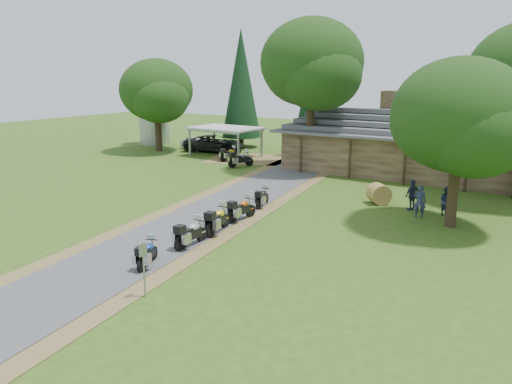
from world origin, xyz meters
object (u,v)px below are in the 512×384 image
Objects in this scene: lodge at (423,142)px; hay_bale at (379,194)px; car_white_sedan at (196,142)px; motorcycle_row_d at (241,208)px; carport at (226,142)px; car_dark_suv at (214,139)px; motorcycle_row_e at (262,196)px; motorcycle_carport_a at (229,153)px; motorcycle_row_a at (147,252)px; motorcycle_row_b at (191,232)px; motorcycle_carport_b at (241,158)px; motorcycle_row_c at (218,218)px; silo at (154,114)px.

hay_bale is at bearing -88.63° from lodge.
motorcycle_row_d is at bearing -115.56° from car_white_sedan.
carport reaches higher than car_dark_suv.
motorcycle_row_e is at bearing -142.61° from hay_bale.
car_dark_suv reaches higher than motorcycle_carport_a.
motorcycle_row_d reaches higher than motorcycle_row_a.
lodge is 15.64m from motorcycle_row_e.
motorcycle_row_b is (17.98, -22.53, -0.19)m from car_white_sedan.
motorcycle_row_e is (-0.92, 10.31, 0.01)m from motorcycle_row_a.
motorcycle_carport_a is at bearing 76.58° from motorcycle_carport_b.
car_white_sedan is 4.27× the size of hay_bale.
motorcycle_row_b is 2.23m from motorcycle_row_c.
hay_bale is at bearing -95.49° from car_white_sedan.
motorcycle_row_c is 1.19× the size of motorcycle_row_e.
silo is 3.82× the size of motorcycle_row_a.
silo is 34.02m from motorcycle_row_b.
motorcycle_row_b is (15.76, -22.64, -0.56)m from car_dark_suv.
carport is 19.95m from hay_bale.
hay_bale is (4.98, 7.19, -0.06)m from motorcycle_row_d.
carport is 3.25× the size of motorcycle_row_d.
car_white_sedan is 2.66× the size of motorcycle_row_b.
silo reaches higher than lodge.
motorcycle_row_e is (-0.90, 7.54, -0.06)m from motorcycle_row_b.
silo is at bearing 68.91° from car_dark_suv.
carport is at bearing 29.55° from motorcycle_row_e.
hay_bale is (13.55, -5.46, -0.12)m from motorcycle_carport_b.
hay_bale is at bearing -24.49° from carport.
motorcycle_row_e is at bearing -116.50° from motorcycle_carport_b.
motorcycle_carport_a is (-11.43, 21.86, 0.08)m from motorcycle_row_a.
motorcycle_row_c is at bearing -136.53° from motorcycle_carport_a.
lodge is 22.40m from car_white_sedan.
car_white_sedan is 10.49m from motorcycle_carport_b.
motorcycle_carport_b is at bearing -22.07° from silo.
carport is at bearing 53.24° from motorcycle_carport_a.
carport reaches higher than motorcycle_carport_b.
silo reaches higher than carport.
motorcycle_carport_b is at bearing 26.82° from motorcycle_row_e.
carport is at bearing -175.86° from lodge.
motorcycle_row_e reaches higher than motorcycle_row_a.
motorcycle_row_a is at bearing -58.18° from carport.
lodge reaches higher than motorcycle_row_a.
motorcycle_row_a is at bearing 172.18° from motorcycle_row_c.
motorcycle_row_d is 3.02m from motorcycle_row_e.
motorcycle_carport_a is at bearing -97.60° from car_white_sedan.
motorcycle_row_d is 1.00× the size of motorcycle_carport_a.
motorcycle_row_b is 12.63m from hay_bale.
carport is 24.67m from motorcycle_row_b.
car_white_sedan is at bearing 35.83° from motorcycle_row_e.
silo reaches higher than motorcycle_carport_b.
motorcycle_row_b is at bearing -43.87° from silo.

